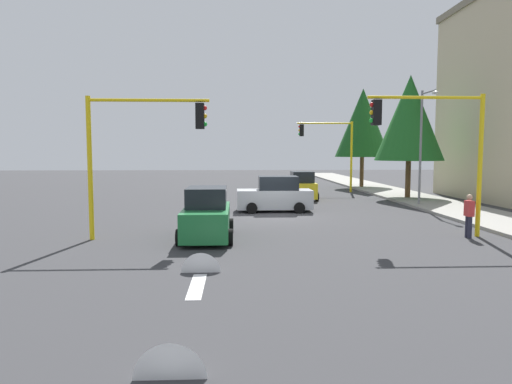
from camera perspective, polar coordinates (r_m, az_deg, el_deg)
ground_plane at (r=23.84m, az=2.37°, el=-3.03°), size 120.00×120.00×0.00m
sidewalk_kerb at (r=31.31m, az=21.07°, el=-1.29°), size 80.00×4.00×0.15m
lane_arrow_near at (r=12.49m, az=-7.04°, el=-10.48°), size 2.40×1.10×1.10m
traffic_signal_near_right at (r=17.89m, az=-14.33°, el=6.47°), size 0.36×4.59×5.40m
traffic_signal_far_left at (r=38.31m, az=9.18°, el=6.10°), size 0.36×4.59×5.80m
traffic_signal_near_left at (r=19.14m, az=21.34°, el=6.48°), size 0.36×4.59×5.56m
street_lamp_curbside at (r=29.37m, az=20.08°, el=6.69°), size 2.15×0.28×7.00m
tree_roadside_mid at (r=33.81m, az=18.53°, el=8.69°), size 4.69×4.69×8.59m
tree_roadside_far at (r=43.16m, az=13.10°, el=8.35°), size 4.92×4.92×9.02m
car_silver at (r=25.73m, az=2.39°, el=-0.42°), size 2.08×4.16×1.98m
car_yellow at (r=32.19m, az=5.69°, el=0.65°), size 3.62×1.97×1.98m
car_green at (r=17.72m, az=-6.13°, el=-2.92°), size 4.15×2.02×1.98m
pedestrian_crossing at (r=19.59m, az=24.92°, el=-2.56°), size 0.40×0.24×1.70m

